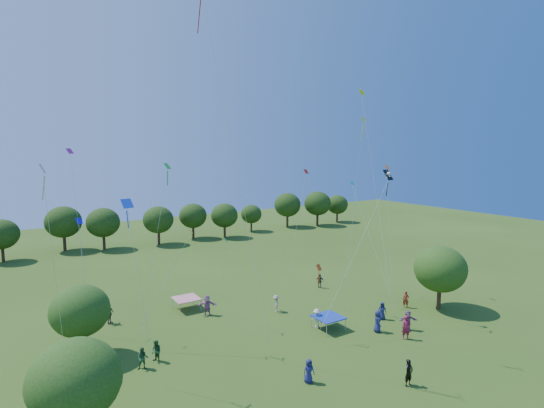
{
  "coord_description": "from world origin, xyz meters",
  "views": [
    {
      "loc": [
        -15.8,
        -10.9,
        14.72
      ],
      "look_at": [
        0.0,
        14.0,
        11.0
      ],
      "focal_mm": 28.0,
      "sensor_mm": 36.0,
      "label": 1
    }
  ],
  "objects": [
    {
      "name": "crowd_person_3",
      "position": [
        -11.87,
        18.31,
        0.82
      ],
      "size": [
        1.18,
        0.88,
        1.65
      ],
      "primitive_type": "imported",
      "rotation": [
        0.0,
        0.0,
        2.72
      ],
      "color": "#A29C82",
      "rests_on": "ground"
    },
    {
      "name": "near_tree_west",
      "position": [
        -13.59,
        9.93,
        3.96
      ],
      "size": [
        4.31,
        4.31,
        5.91
      ],
      "color": "#422B19",
      "rests_on": "ground"
    },
    {
      "name": "small_kite_1",
      "position": [
        11.28,
        13.6,
        10.42
      ],
      "size": [
        0.65,
        1.76,
        12.23
      ],
      "color": "#DB570B"
    },
    {
      "name": "small_kite_3",
      "position": [
        -6.06,
        19.39,
        11.24
      ],
      "size": [
        2.67,
        0.62,
        12.51
      ],
      "color": "green"
    },
    {
      "name": "near_tree_east",
      "position": [
        17.86,
        12.98,
        3.81
      ],
      "size": [
        4.75,
        4.75,
        5.96
      ],
      "color": "#422B19",
      "rests_on": "ground"
    },
    {
      "name": "small_kite_5",
      "position": [
        -11.21,
        25.07,
        11.62
      ],
      "size": [
        0.83,
        1.63,
        13.6
      ],
      "color": "#9D1A82"
    },
    {
      "name": "crowd_person_8",
      "position": [
        -7.59,
        17.15,
        0.78
      ],
      "size": [
        0.69,
        0.87,
        1.56
      ],
      "primitive_type": "imported",
      "rotation": [
        0.0,
        0.0,
        5.12
      ],
      "color": "#225027",
      "rests_on": "ground"
    },
    {
      "name": "crowd_person_13",
      "position": [
        -14.34,
        18.42,
        0.9
      ],
      "size": [
        0.79,
        0.66,
        1.81
      ],
      "primitive_type": "imported",
      "rotation": [
        0.0,
        0.0,
        3.53
      ],
      "color": "maroon",
      "rests_on": "ground"
    },
    {
      "name": "crowd_person_5",
      "position": [
        11.57,
        11.32,
        0.84
      ],
      "size": [
        1.64,
        1.23,
        1.68
      ],
      "primitive_type": "imported",
      "rotation": [
        0.0,
        0.0,
        5.79
      ],
      "color": "#864E7A",
      "rests_on": "ground"
    },
    {
      "name": "crowd_person_16",
      "position": [
        12.3,
        23.72,
        0.76
      ],
      "size": [
        0.84,
        0.97,
        1.53
      ],
      "primitive_type": "imported",
      "rotation": [
        0.0,
        0.0,
        2.18
      ],
      "color": "#463D38",
      "rests_on": "ground"
    },
    {
      "name": "tent_red_stripe",
      "position": [
        -2.15,
        25.49,
        1.04
      ],
      "size": [
        2.2,
        2.2,
        1.1
      ],
      "color": "red",
      "rests_on": "ground"
    },
    {
      "name": "crowd_person_10",
      "position": [
        -13.31,
        19.39,
        0.84
      ],
      "size": [
        0.94,
        1.06,
        1.67
      ],
      "primitive_type": "imported",
      "rotation": [
        0.0,
        0.0,
        2.2
      ],
      "color": "#39342D",
      "rests_on": "ground"
    },
    {
      "name": "small_kite_8",
      "position": [
        7.32,
        20.46,
        10.29
      ],
      "size": [
        0.7,
        2.66,
        11.75
      ],
      "color": "red"
    },
    {
      "name": "small_kite_9",
      "position": [
        -5.36,
        18.22,
        7.22
      ],
      "size": [
        3.86,
        2.0,
        7.78
      ],
      "color": "yellow"
    },
    {
      "name": "small_kite_12",
      "position": [
        -10.95,
        25.18,
        8.0
      ],
      "size": [
        0.6,
        1.39,
        8.12
      ],
      "color": "#1A15DA"
    },
    {
      "name": "small_kite_0",
      "position": [
        4.28,
        13.7,
        5.29
      ],
      "size": [
        2.55,
        0.46,
        4.81
      ],
      "color": "#F4470E"
    },
    {
      "name": "small_kite_11",
      "position": [
        -0.59,
        20.41,
        6.32
      ],
      "size": [
        1.3,
        3.52,
        6.33
      ],
      "color": "#17832D"
    },
    {
      "name": "small_kite_2",
      "position": [
        15.41,
        20.35,
        16.39
      ],
      "size": [
        2.17,
        6.77,
        19.62
      ],
      "color": "#BDDD13"
    },
    {
      "name": "treeline",
      "position": [
        -1.73,
        55.43,
        4.09
      ],
      "size": [
        88.01,
        8.77,
        6.77
      ],
      "color": "#422B19",
      "rests_on": "ground"
    },
    {
      "name": "small_kite_4",
      "position": [
        -9.57,
        14.74,
        10.2
      ],
      "size": [
        1.41,
        0.86,
        10.57
      ],
      "color": "blue"
    },
    {
      "name": "crowd_person_7",
      "position": [
        15.46,
        14.81,
        0.79
      ],
      "size": [
        0.64,
        0.7,
        1.58
      ],
      "primitive_type": "imported",
      "rotation": [
        0.0,
        0.0,
        5.3
      ],
      "color": "maroon",
      "rests_on": "ground"
    },
    {
      "name": "red_high_kite",
      "position": [
        -3.76,
        15.29,
        21.25
      ],
      "size": [
        3.98,
        3.13,
        24.82
      ],
      "color": "red"
    },
    {
      "name": "near_tree_north",
      "position": [
        -11.86,
        20.68,
        3.47
      ],
      "size": [
        4.11,
        4.11,
        5.33
      ],
      "color": "#422B19",
      "rests_on": "ground"
    },
    {
      "name": "small_kite_7",
      "position": [
        14.04,
        19.42,
        8.57
      ],
      "size": [
        0.53,
        6.02,
        10.31
      ],
      "color": "#0CBEA8"
    },
    {
      "name": "crowd_person_6",
      "position": [
        9.18,
        12.4,
        0.9
      ],
      "size": [
        0.82,
        1.01,
        1.81
      ],
      "primitive_type": "imported",
      "rotation": [
        0.0,
        0.0,
        1.13
      ],
      "color": "navy",
      "rests_on": "ground"
    },
    {
      "name": "man_in_black",
      "position": [
        4.91,
        5.67,
        0.86
      ],
      "size": [
        0.66,
        0.45,
        1.72
      ],
      "primitive_type": "imported",
      "rotation": [
        0.0,
        0.0,
        0.06
      ],
      "color": "black",
      "rests_on": "ground"
    },
    {
      "name": "crowd_person_1",
      "position": [
        10.08,
        10.23,
        0.94
      ],
      "size": [
        0.84,
        0.77,
        1.89
      ],
      "primitive_type": "imported",
      "rotation": [
        0.0,
        0.0,
        5.7
      ],
      "color": "maroon",
      "rests_on": "ground"
    },
    {
      "name": "pirate_kite",
      "position": [
        11.89,
        14.41,
        12.31
      ],
      "size": [
        9.35,
        2.23,
        11.8
      ],
      "color": "black"
    },
    {
      "name": "crowd_person_2",
      "position": [
        -12.74,
        17.01,
        0.92
      ],
      "size": [
        0.88,
        1.03,
        1.84
      ],
      "primitive_type": "imported",
      "rotation": [
        0.0,
        0.0,
        1.04
      ],
      "color": "#2A6336",
      "rests_on": "ground"
    },
    {
      "name": "crowd_person_11",
      "position": [
        -1.1,
        23.16,
        0.92
      ],
      "size": [
        1.81,
        1.27,
        1.84
      ],
      "primitive_type": "imported",
      "rotation": [
        0.0,
        0.0,
        5.85
      ],
      "color": "#A25E90",
      "rests_on": "ground"
    },
    {
      "name": "tent_blue",
      "position": [
        6.15,
        14.98,
        1.04
      ],
      "size": [
        2.2,
        2.2,
        1.1
      ],
      "color": "#18359D",
      "rests_on": "ground"
    },
    {
      "name": "crowd_person_9",
      "position": [
        4.58,
        20.53,
        0.77
      ],
      "size": [
        0.98,
        1.08,
        1.55
      ],
      "primitive_type": "imported",
      "rotation": [
        0.0,
        0.0,
        4.05
      ],
      "color": "#A49583",
      "rests_on": "ground"
    },
    {
      "name": "crowd_person_15",
      "position": [
        5.5,
        15.7,
        0.81
      ],
      "size": [
        0.72,
        1.15,
        1.63
      ],
      "primitive_type": "imported",
      "rotation": [
        0.0,
        0.0,
        4.95
      ],
      "color": "beige",
      "rests_on": "ground"
    },
    {
      "name": "crowd_person_12",
      "position": [
        -0.19,
        9.32,
        0.78
      ],
      "size": [
        0.83,
        0.54,
        1.55
      ],
      "primitive_type": "imported",
      "rotation": [
        0.0,
        0.0,
        6.11
      ],
      "color": "navy",
      "rests_on": "ground"
    },
    {
      "name": "small_kite_6",
      "position": [
        -14.17,
        10.76,
        10.94
      ],
      "size": [
        1.18,
        6.57,
        12.88
      ],
      "color": "silver"
    },
    {
      "name": "small_kite_10",
      "position": [
        5.98,
        11.81,
        12.97
      ],
      "size": [
        0.97,
        2.78,
        15.78
      ],
      "color": "#BFD613"
    },
    {
      "name": "crowd_person_4",
      "position": [
        -8.96,
        25.85,
        0.88
      ],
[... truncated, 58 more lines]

